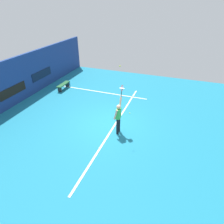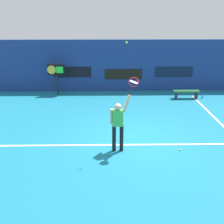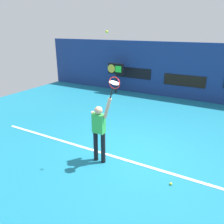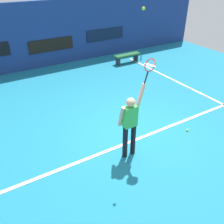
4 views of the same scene
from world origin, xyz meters
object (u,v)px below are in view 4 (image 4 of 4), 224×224
spare_ball (187,130)px  tennis_racket (150,67)px  tennis_player (130,123)px  court_bench (127,56)px  water_bottle (141,58)px  tennis_ball (144,8)px

spare_ball → tennis_racket: bearing=178.4°
tennis_player → court_bench: (3.97, 5.90, -0.67)m
water_bottle → tennis_player: bearing=-129.5°
water_bottle → spare_ball: water_bottle is taller
tennis_ball → tennis_racket: bearing=-12.8°
tennis_racket → spare_ball: bearing=-1.6°
spare_ball → tennis_ball: bearing=177.0°
tennis_racket → court_bench: bearing=59.4°
tennis_racket → court_bench: size_ratio=0.45×
tennis_player → water_bottle: 7.70m
tennis_ball → water_bottle: (4.63, 5.85, -3.47)m
tennis_player → tennis_ball: (0.24, 0.05, 2.58)m
tennis_ball → water_bottle: size_ratio=0.28×
tennis_player → court_bench: tennis_player is taller
tennis_player → tennis_ball: size_ratio=29.11×
court_bench → spare_ball: (-1.84, -5.95, -0.30)m
tennis_ball → spare_ball: bearing=-3.0°
tennis_player → court_bench: size_ratio=1.41×
spare_ball → tennis_player: bearing=178.6°
court_bench → spare_ball: bearing=-107.2°
tennis_player → spare_ball: bearing=-1.4°
court_bench → spare_ball: 6.24m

